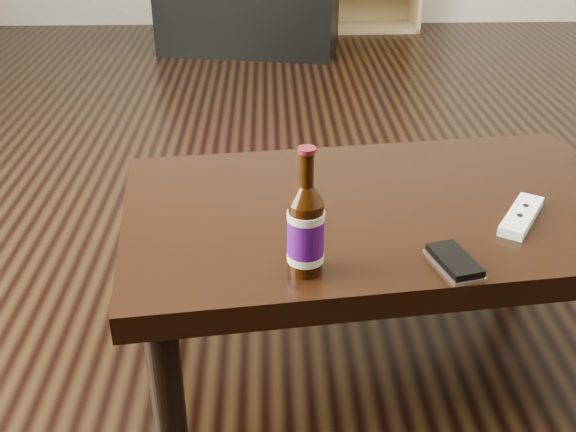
{
  "coord_description": "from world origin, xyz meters",
  "views": [
    {
      "loc": [
        -0.57,
        -1.56,
        1.05
      ],
      "look_at": [
        -0.54,
        -0.58,
        0.51
      ],
      "focal_mm": 42.0,
      "sensor_mm": 36.0,
      "label": 1
    }
  ],
  "objects_px": {
    "beer_bottle": "(306,230)",
    "phone": "(454,262)",
    "coffee_table": "(381,226)",
    "tv_stand": "(249,15)",
    "remote": "(521,216)"
  },
  "relations": [
    {
      "from": "beer_bottle",
      "to": "phone",
      "type": "distance_m",
      "value": 0.27
    },
    {
      "from": "beer_bottle",
      "to": "coffee_table",
      "type": "bearing_deg",
      "value": 54.65
    },
    {
      "from": "tv_stand",
      "to": "phone",
      "type": "xyz_separation_m",
      "value": [
        0.42,
        -2.94,
        0.21
      ]
    },
    {
      "from": "phone",
      "to": "beer_bottle",
      "type": "bearing_deg",
      "value": 166.0
    },
    {
      "from": "phone",
      "to": "remote",
      "type": "distance_m",
      "value": 0.24
    },
    {
      "from": "beer_bottle",
      "to": "tv_stand",
      "type": "bearing_deg",
      "value": 93.16
    },
    {
      "from": "tv_stand",
      "to": "remote",
      "type": "height_order",
      "value": "remote"
    },
    {
      "from": "tv_stand",
      "to": "beer_bottle",
      "type": "distance_m",
      "value": 2.96
    },
    {
      "from": "coffee_table",
      "to": "remote",
      "type": "distance_m",
      "value": 0.28
    },
    {
      "from": "coffee_table",
      "to": "phone",
      "type": "xyz_separation_m",
      "value": [
        0.09,
        -0.24,
        0.06
      ]
    },
    {
      "from": "tv_stand",
      "to": "coffee_table",
      "type": "xyz_separation_m",
      "value": [
        0.34,
        -2.7,
        0.15
      ]
    },
    {
      "from": "tv_stand",
      "to": "beer_bottle",
      "type": "height_order",
      "value": "beer_bottle"
    },
    {
      "from": "coffee_table",
      "to": "beer_bottle",
      "type": "height_order",
      "value": "beer_bottle"
    },
    {
      "from": "tv_stand",
      "to": "coffee_table",
      "type": "bearing_deg",
      "value": -72.4
    },
    {
      "from": "tv_stand",
      "to": "beer_bottle",
      "type": "xyz_separation_m",
      "value": [
        0.16,
        -2.94,
        0.28
      ]
    }
  ]
}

